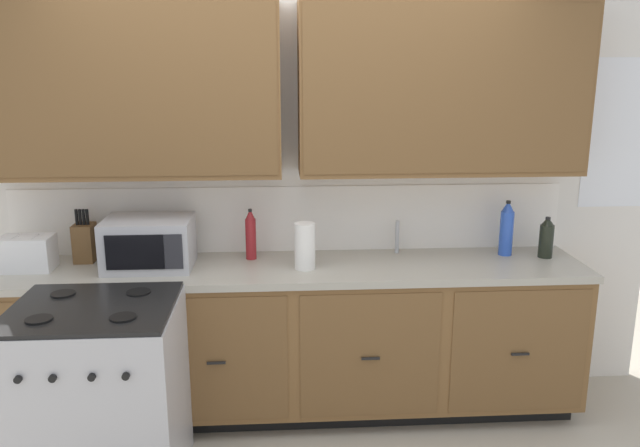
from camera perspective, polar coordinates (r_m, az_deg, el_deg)
name	(u,v)px	position (r m, az deg, el deg)	size (l,w,h in m)	color
ground_plane	(295,439)	(3.73, -2.28, -18.74)	(8.28, 8.28, 0.00)	#B2A893
wall_unit	(290,131)	(3.66, -2.68, 8.29)	(4.51, 0.40, 2.42)	white
counter_run	(293,338)	(3.77, -2.44, -10.25)	(3.34, 0.64, 0.92)	black
stove_range	(100,398)	(3.33, -19.13, -14.58)	(0.76, 0.68, 0.95)	#B7B7BC
microwave	(149,243)	(3.67, -15.09, -1.70)	(0.48, 0.37, 0.28)	#B7B7BC
toaster	(27,253)	(3.86, -24.80, -2.43)	(0.28, 0.18, 0.19)	white
knife_block	(85,242)	(3.90, -20.36, -1.56)	(0.11, 0.14, 0.31)	brown
sink_faucet	(397,237)	(3.85, 6.94, -1.20)	(0.02, 0.02, 0.20)	#B2B5BA
paper_towel_roll	(305,246)	(3.52, -1.36, -2.03)	(0.12, 0.12, 0.26)	white
bottle_red	(251,235)	(3.72, -6.24, -1.00)	(0.06, 0.06, 0.30)	maroon
bottle_dark	(546,238)	(3.96, 19.65, -1.21)	(0.08, 0.08, 0.24)	black
bottle_blue	(507,229)	(3.93, 16.40, -0.45)	(0.08, 0.08, 0.33)	blue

